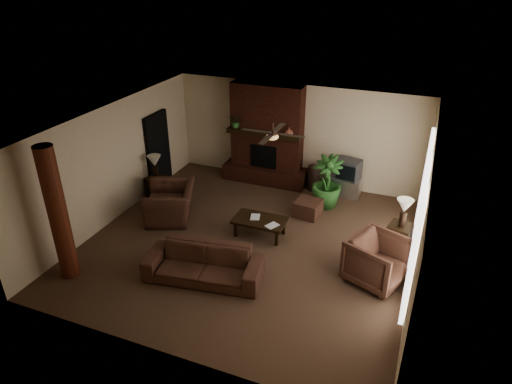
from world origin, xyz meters
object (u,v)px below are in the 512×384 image
at_px(ottoman, 308,208).
at_px(lamp_right, 404,208).
at_px(armchair_left, 170,197).
at_px(floor_plant, 326,192).
at_px(side_table_right, 400,236).
at_px(side_table_left, 158,187).
at_px(lamp_left, 155,163).
at_px(coffee_table, 260,221).
at_px(tv_stand, 344,186).
at_px(floor_vase, 314,175).
at_px(sofa, 203,259).
at_px(armchair_right, 378,259).
at_px(log_column, 58,214).

xyz_separation_m(ottoman, lamp_right, (2.26, -0.63, 0.80)).
xyz_separation_m(armchair_left, floor_plant, (3.40, 2.00, -0.18)).
bearing_deg(side_table_right, side_table_left, 178.76).
bearing_deg(lamp_left, coffee_table, -13.53).
distance_m(armchair_left, coffee_table, 2.33).
bearing_deg(coffee_table, tv_stand, 63.33).
xyz_separation_m(floor_vase, lamp_left, (-3.78, -1.99, 0.57)).
height_order(sofa, ottoman, sofa).
height_order(sofa, lamp_right, lamp_right).
relative_size(armchair_right, ottoman, 1.78).
bearing_deg(armchair_left, tv_stand, 103.59).
xyz_separation_m(tv_stand, floor_vase, (-0.87, -0.00, 0.18)).
bearing_deg(ottoman, log_column, -133.22).
height_order(armchair_left, floor_plant, armchair_left).
bearing_deg(log_column, tv_stand, 51.31).
relative_size(tv_stand, floor_plant, 0.62).
bearing_deg(armchair_right, side_table_right, 10.05).
xyz_separation_m(log_column, tv_stand, (4.44, 5.55, -1.15)).
xyz_separation_m(ottoman, side_table_right, (2.26, -0.61, 0.08)).
height_order(log_column, ottoman, log_column).
bearing_deg(side_table_left, lamp_left, -90.00).
bearing_deg(lamp_right, tv_stand, 128.25).
bearing_deg(tv_stand, lamp_right, -50.51).
bearing_deg(armchair_left, coffee_table, 67.60).
bearing_deg(side_table_right, ottoman, 164.84).
bearing_deg(log_column, lamp_right, 29.49).
xyz_separation_m(sofa, floor_plant, (1.54, 3.84, -0.07)).
bearing_deg(tv_stand, sofa, -110.52).
xyz_separation_m(coffee_table, side_table_left, (-3.25, 0.83, -0.10)).
height_order(ottoman, tv_stand, tv_stand).
height_order(floor_vase, lamp_right, lamp_right).
distance_m(armchair_right, floor_plant, 3.16).
bearing_deg(side_table_right, lamp_right, -90.00).
relative_size(sofa, coffee_table, 1.94).
bearing_deg(log_column, side_table_left, 93.17).
height_order(armchair_right, ottoman, armchair_right).
bearing_deg(side_table_right, floor_plant, 147.45).
bearing_deg(ottoman, side_table_left, -173.28).
xyz_separation_m(sofa, lamp_right, (3.51, 2.56, 0.55)).
distance_m(coffee_table, floor_vase, 2.82).
xyz_separation_m(log_column, lamp_right, (6.10, 3.45, -0.40)).
bearing_deg(tv_stand, floor_plant, -110.13).
xyz_separation_m(side_table_left, lamp_right, (6.30, -0.16, 0.73)).
bearing_deg(sofa, lamp_right, 27.34).
relative_size(log_column, armchair_right, 2.63).
bearing_deg(side_table_right, lamp_left, 179.19).
bearing_deg(log_column, armchair_left, 75.08).
bearing_deg(floor_plant, lamp_left, -164.84).
height_order(floor_plant, side_table_right, floor_plant).
height_order(ottoman, floor_plant, floor_plant).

